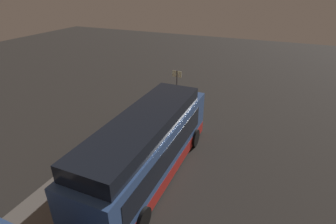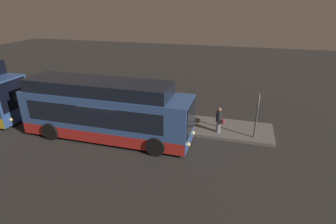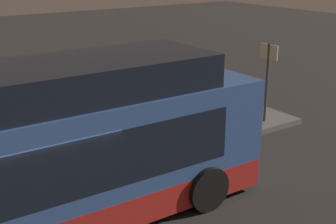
{
  "view_description": "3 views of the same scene",
  "coord_description": "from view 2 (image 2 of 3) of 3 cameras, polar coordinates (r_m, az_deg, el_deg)",
  "views": [
    {
      "loc": [
        -9.93,
        -5.12,
        9.23
      ],
      "look_at": [
        3.64,
        0.77,
        1.88
      ],
      "focal_mm": 28.0,
      "sensor_mm": 36.0,
      "label": 1
    },
    {
      "loc": [
        7.57,
        -13.02,
        7.9
      ],
      "look_at": [
        3.64,
        0.77,
        1.88
      ],
      "focal_mm": 28.0,
      "sensor_mm": 36.0,
      "label": 2
    },
    {
      "loc": [
        -2.85,
        -8.69,
        5.71
      ],
      "look_at": [
        3.64,
        0.77,
        1.88
      ],
      "focal_mm": 50.0,
      "sensor_mm": 36.0,
      "label": 3
    }
  ],
  "objects": [
    {
      "name": "ground",
      "position": [
        17.01,
        -12.67,
        -5.52
      ],
      "size": [
        80.0,
        80.0,
        0.0
      ],
      "primitive_type": "plane",
      "color": "#2B2826"
    },
    {
      "name": "platform",
      "position": [
        19.43,
        -8.49,
        -1.16
      ],
      "size": [
        20.0,
        2.97,
        0.2
      ],
      "color": "#605B56",
      "rests_on": "ground"
    },
    {
      "name": "bus_lead",
      "position": [
        16.53,
        -13.5,
        -0.04
      ],
      "size": [
        10.67,
        2.89,
        3.67
      ],
      "color": "#33518C",
      "rests_on": "ground"
    },
    {
      "name": "passenger_boarding",
      "position": [
        16.82,
        11.06,
        -1.55
      ],
      "size": [
        0.62,
        0.48,
        1.67
      ],
      "rotation": [
        0.0,
        0.0,
        -1.88
      ],
      "color": "gray",
      "rests_on": "platform"
    },
    {
      "name": "passenger_waiting",
      "position": [
        18.82,
        -8.0,
        1.66
      ],
      "size": [
        0.34,
        0.51,
        1.79
      ],
      "rotation": [
        0.0,
        0.0,
        0.05
      ],
      "color": "#2D2D33",
      "rests_on": "platform"
    },
    {
      "name": "passenger_with_bags",
      "position": [
        17.66,
        4.03,
        0.33
      ],
      "size": [
        0.7,
        0.57,
        1.83
      ],
      "rotation": [
        0.0,
        0.0,
        -1.94
      ],
      "color": "gray",
      "rests_on": "platform"
    },
    {
      "name": "suitcase",
      "position": [
        18.72,
        -9.81,
        -0.65
      ],
      "size": [
        0.35,
        0.21,
        0.97
      ],
      "color": "#334C7F",
      "rests_on": "platform"
    },
    {
      "name": "sign_post",
      "position": [
        16.38,
        18.89,
        0.27
      ],
      "size": [
        0.1,
        0.78,
        2.77
      ],
      "color": "#4C4C51",
      "rests_on": "platform"
    }
  ]
}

